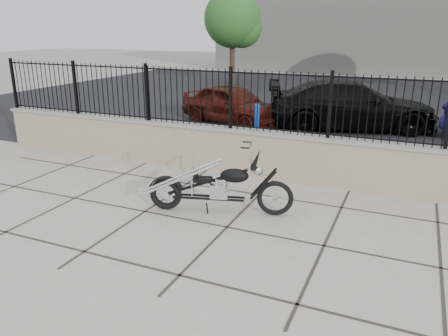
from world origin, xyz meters
TOP-DOWN VIEW (x-y plane):
  - ground_plane at (0.00, 0.00)m, footprint 90.00×90.00m
  - parking_lot at (0.00, 12.50)m, footprint 30.00×30.00m
  - retaining_wall at (0.00, 2.50)m, footprint 14.00×0.36m
  - iron_fence at (0.00, 2.50)m, footprint 14.00×0.08m
  - background_building at (0.00, 26.50)m, footprint 22.00×6.00m
  - chopper_motorcycle at (-0.39, 0.47)m, footprint 2.31×1.01m
  - car_red at (-2.87, 7.09)m, footprint 3.91×2.64m
  - car_black at (0.70, 7.79)m, footprint 5.34×3.43m
  - bollard_a at (-1.30, 4.99)m, footprint 0.16×0.16m
  - tree_left at (-6.74, 16.37)m, footprint 2.95×2.95m

SIDE VIEW (x-z plane):
  - ground_plane at x=0.00m, z-range 0.00..0.00m
  - parking_lot at x=0.00m, z-range 0.00..0.00m
  - retaining_wall at x=0.00m, z-range 0.00..0.96m
  - bollard_a at x=-1.30m, z-range 0.00..1.05m
  - car_red at x=-2.87m, z-range 0.00..1.24m
  - chopper_motorcycle at x=-0.39m, z-range 0.00..1.37m
  - car_black at x=0.70m, z-range 0.00..1.44m
  - iron_fence at x=0.00m, z-range 0.96..2.16m
  - tree_left at x=-6.74m, z-range 1.00..5.97m
  - background_building at x=0.00m, z-range 0.00..8.00m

